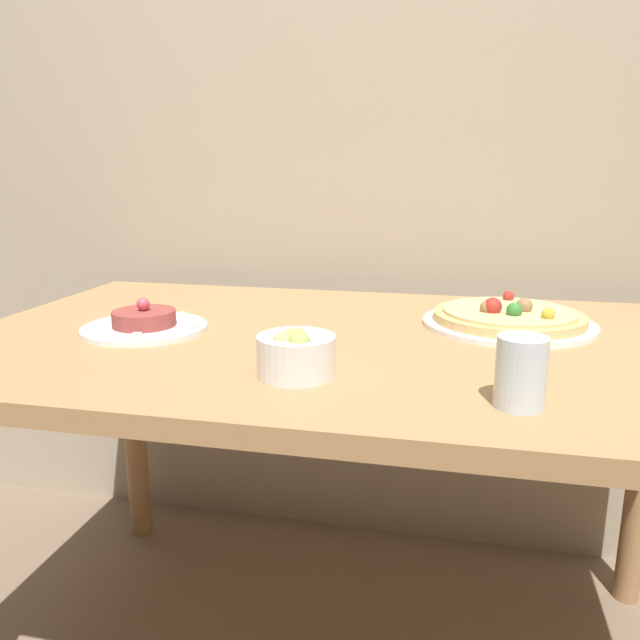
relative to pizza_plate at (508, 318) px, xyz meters
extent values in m
cube|color=tan|center=(-0.31, 0.41, 0.55)|extent=(8.00, 0.05, 2.60)
cube|color=#AD7F51|center=(-0.31, -0.15, -0.03)|extent=(1.44, 0.86, 0.03)
cylinder|color=#AD7F51|center=(-0.97, 0.22, -0.40)|extent=(0.06, 0.06, 0.70)
cylinder|color=white|center=(0.00, 0.00, -0.01)|extent=(0.34, 0.34, 0.01)
cylinder|color=#DBB26B|center=(0.00, 0.00, 0.00)|extent=(0.30, 0.30, 0.02)
cylinder|color=#E0C684|center=(0.00, 0.00, 0.01)|extent=(0.26, 0.26, 0.01)
sphere|color=gold|center=(0.07, -0.06, 0.02)|extent=(0.02, 0.02, 0.02)
sphere|color=#997047|center=(0.03, 0.00, 0.03)|extent=(0.03, 0.03, 0.03)
sphere|color=gold|center=(-0.03, 0.01, 0.02)|extent=(0.02, 0.02, 0.02)
sphere|color=#387F33|center=(0.01, -0.04, 0.03)|extent=(0.03, 0.03, 0.03)
sphere|color=#997047|center=(-0.04, -0.02, 0.02)|extent=(0.03, 0.03, 0.03)
sphere|color=#B22D23|center=(-0.03, -0.02, 0.03)|extent=(0.04, 0.04, 0.04)
sphere|color=#B22D23|center=(0.01, 0.10, 0.02)|extent=(0.02, 0.02, 0.02)
cylinder|color=white|center=(-0.69, -0.19, -0.01)|extent=(0.24, 0.24, 0.01)
cylinder|color=#933D38|center=(-0.69, -0.19, 0.01)|extent=(0.12, 0.12, 0.03)
sphere|color=#DB4C5B|center=(-0.69, -0.19, 0.04)|extent=(0.03, 0.03, 0.03)
cube|color=white|center=(-0.60, -0.19, 0.00)|extent=(0.04, 0.02, 0.01)
cube|color=white|center=(-0.66, -0.11, 0.00)|extent=(0.03, 0.04, 0.01)
cube|color=white|center=(-0.76, -0.14, 0.00)|extent=(0.04, 0.04, 0.01)
cube|color=white|center=(-0.76, -0.24, 0.00)|extent=(0.04, 0.04, 0.01)
cube|color=white|center=(-0.66, -0.28, 0.00)|extent=(0.03, 0.04, 0.01)
cylinder|color=white|center=(-0.33, -0.39, 0.01)|extent=(0.12, 0.12, 0.06)
sphere|color=#B7BC70|center=(-0.34, -0.39, 0.04)|extent=(0.03, 0.03, 0.03)
sphere|color=#B7BC70|center=(-0.35, -0.41, 0.04)|extent=(0.03, 0.03, 0.03)
sphere|color=#A3B25B|center=(-0.32, -0.41, 0.04)|extent=(0.03, 0.03, 0.03)
sphere|color=#B7BC70|center=(-0.35, -0.38, 0.04)|extent=(0.03, 0.03, 0.03)
sphere|color=#B7BC70|center=(-0.33, -0.41, 0.04)|extent=(0.03, 0.03, 0.03)
sphere|color=#A3B25B|center=(-0.33, -0.39, 0.04)|extent=(0.04, 0.04, 0.04)
cylinder|color=silver|center=(-0.02, -0.44, 0.03)|extent=(0.07, 0.07, 0.10)
camera|label=1|loc=(-0.10, -1.26, 0.29)|focal=35.00mm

